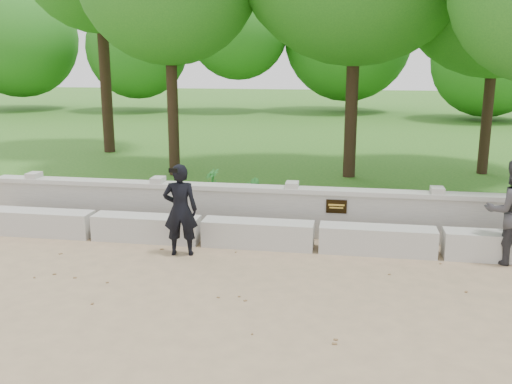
{
  "coord_description": "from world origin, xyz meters",
  "views": [
    {
      "loc": [
        0.54,
        -7.28,
        3.17
      ],
      "look_at": [
        -0.95,
        1.44,
        1.07
      ],
      "focal_mm": 40.0,
      "sensor_mm": 36.0,
      "label": 1
    }
  ],
  "objects": [
    {
      "name": "shrub_b",
      "position": [
        -1.35,
        3.3,
        0.57
      ],
      "size": [
        0.35,
        0.4,
        0.64
      ],
      "primitive_type": "imported",
      "rotation": [
        0.0,
        0.0,
        1.78
      ],
      "color": "#28772B",
      "rests_on": "lawn"
    },
    {
      "name": "man_main",
      "position": [
        -2.17,
        1.29,
        0.76
      ],
      "size": [
        0.61,
        0.55,
        1.52
      ],
      "color": "black",
      "rests_on": "ground"
    },
    {
      "name": "shrub_a",
      "position": [
        -1.4,
        3.3,
        0.52
      ],
      "size": [
        0.35,
        0.32,
        0.55
      ],
      "primitive_type": "imported",
      "rotation": [
        0.0,
        0.0,
        0.6
      ],
      "color": "#28772B",
      "rests_on": "lawn"
    },
    {
      "name": "ground",
      "position": [
        0.0,
        0.0,
        0.0
      ],
      "size": [
        80.0,
        80.0,
        0.0
      ],
      "primitive_type": "plane",
      "color": "tan",
      "rests_on": "ground"
    },
    {
      "name": "shrub_d",
      "position": [
        -2.33,
        4.05,
        0.58
      ],
      "size": [
        0.48,
        0.49,
        0.65
      ],
      "primitive_type": "imported",
      "rotation": [
        0.0,
        0.0,
        5.36
      ],
      "color": "#28772B",
      "rests_on": "lawn"
    },
    {
      "name": "concrete_bench",
      "position": [
        0.0,
        1.9,
        0.22
      ],
      "size": [
        11.9,
        0.45,
        0.45
      ],
      "color": "beige",
      "rests_on": "ground"
    },
    {
      "name": "lawn",
      "position": [
        0.0,
        14.0,
        0.12
      ],
      "size": [
        40.0,
        22.0,
        0.25
      ],
      "primitive_type": "cube",
      "color": "#26631C",
      "rests_on": "ground"
    },
    {
      "name": "visitor_left",
      "position": [
        3.01,
        1.8,
        0.83
      ],
      "size": [
        0.86,
        0.7,
        1.66
      ],
      "color": "#39383D",
      "rests_on": "ground"
    },
    {
      "name": "parapet_wall",
      "position": [
        0.0,
        2.6,
        0.46
      ],
      "size": [
        12.5,
        0.35,
        0.9
      ],
      "color": "#BAB7AF",
      "rests_on": "ground"
    }
  ]
}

